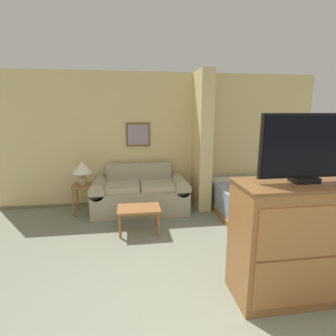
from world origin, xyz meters
TOP-DOWN VIEW (x-y plane):
  - wall_back at (-0.00, 3.77)m, footprint 6.38×0.16m
  - wall_partition_pillar at (0.74, 3.38)m, footprint 0.24×0.67m
  - couch at (-0.47, 3.28)m, footprint 1.79×0.84m
  - coffee_table at (-0.53, 2.37)m, footprint 0.66×0.43m
  - side_table at (-1.50, 3.31)m, footprint 0.38×0.38m
  - table_lamp at (-1.50, 3.31)m, footprint 0.36×0.36m
  - tv_dresser at (1.00, 0.70)m, footprint 1.28×0.57m
  - tv at (1.00, 0.70)m, footprint 0.94×0.16m
  - bed at (1.67, 2.59)m, footprint 1.53×2.16m
  - backpack at (1.73, 2.51)m, footprint 0.29×0.22m

SIDE VIEW (x-z plane):
  - bed at x=1.67m, z-range 0.00..0.53m
  - couch at x=-0.47m, z-range -0.10..0.77m
  - coffee_table at x=-0.53m, z-range 0.15..0.55m
  - side_table at x=-1.50m, z-range 0.16..0.71m
  - tv_dresser at x=1.00m, z-range 0.00..1.21m
  - backpack at x=1.73m, z-range 0.54..1.01m
  - table_lamp at x=-1.50m, z-range 0.64..1.07m
  - wall_back at x=0.00m, z-range -0.01..2.59m
  - wall_partition_pillar at x=0.74m, z-range 0.00..2.60m
  - tv at x=1.00m, z-range 1.21..1.85m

